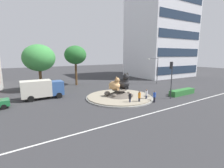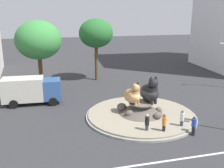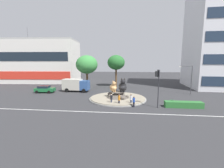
{
  "view_description": "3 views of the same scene",
  "coord_description": "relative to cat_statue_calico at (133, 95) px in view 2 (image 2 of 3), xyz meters",
  "views": [
    {
      "loc": [
        -14.66,
        -20.2,
        6.68
      ],
      "look_at": [
        -0.69,
        1.08,
        2.15
      ],
      "focal_mm": 26.07,
      "sensor_mm": 36.0,
      "label": 1
    },
    {
      "loc": [
        -8.25,
        -21.59,
        9.7
      ],
      "look_at": [
        -2.17,
        2.61,
        2.65
      ],
      "focal_mm": 41.49,
      "sensor_mm": 36.0,
      "label": 2
    },
    {
      "loc": [
        1.86,
        -27.15,
        6.78
      ],
      "look_at": [
        -1.13,
        0.57,
        2.73
      ],
      "focal_mm": 24.09,
      "sensor_mm": 36.0,
      "label": 3
    }
  ],
  "objects": [
    {
      "name": "ground_plane",
      "position": [
        0.82,
        -0.06,
        -2.19
      ],
      "size": [
        160.0,
        160.0,
        0.0
      ],
      "primitive_type": "plane",
      "color": "#333335"
    },
    {
      "name": "lane_centreline",
      "position": [
        0.82,
        -7.71,
        -2.18
      ],
      "size": [
        112.0,
        0.2,
        0.01
      ],
      "primitive_type": "cube",
      "color": "silver",
      "rests_on": "ground"
    },
    {
      "name": "roundabout_island",
      "position": [
        0.81,
        -0.05,
        -1.76
      ],
      "size": [
        10.46,
        10.46,
        1.4
      ],
      "color": "gray",
      "rests_on": "ground"
    },
    {
      "name": "cat_statue_calico",
      "position": [
        0.0,
        0.0,
        0.0
      ],
      "size": [
        1.86,
        2.4,
        2.15
      ],
      "rotation": [
        0.0,
        0.0,
        -1.13
      ],
      "color": "tan",
      "rests_on": "roundabout_island"
    },
    {
      "name": "cat_statue_black",
      "position": [
        1.72,
        0.02,
        0.18
      ],
      "size": [
        1.78,
        2.83,
        2.64
      ],
      "rotation": [
        0.0,
        0.0,
        -1.42
      ],
      "color": "black",
      "rests_on": "roundabout_island"
    },
    {
      "name": "broadleaf_tree_behind_island",
      "position": [
        -8.45,
        12.58,
        3.97
      ],
      "size": [
        5.8,
        5.8,
        8.65
      ],
      "color": "brown",
      "rests_on": "ground"
    },
    {
      "name": "second_tree_near_tower",
      "position": [
        -0.67,
        14.48,
        4.49
      ],
      "size": [
        4.77,
        4.77,
        8.76
      ],
      "color": "brown",
      "rests_on": "ground"
    },
    {
      "name": "pedestrian_white_shirt",
      "position": [
        3.2,
        -3.55,
        -1.27
      ],
      "size": [
        0.35,
        0.35,
        1.73
      ],
      "rotation": [
        0.0,
        0.0,
        5.11
      ],
      "color": "#33384C",
      "rests_on": "ground"
    },
    {
      "name": "pedestrian_black_shirt",
      "position": [
        0.04,
        -3.61,
        -1.28
      ],
      "size": [
        0.36,
        0.36,
        1.72
      ],
      "rotation": [
        0.0,
        0.0,
        1.73
      ],
      "color": "#33384C",
      "rests_on": "ground"
    },
    {
      "name": "pedestrian_orange_shirt",
      "position": [
        1.31,
        -4.09,
        -1.23
      ],
      "size": [
        0.35,
        0.35,
        1.79
      ],
      "rotation": [
        0.0,
        0.0,
        4.23
      ],
      "color": "black",
      "rests_on": "ground"
    },
    {
      "name": "pedestrian_blue_shirt",
      "position": [
        3.61,
        -4.75,
        -1.33
      ],
      "size": [
        0.39,
        0.39,
        1.64
      ],
      "rotation": [
        0.0,
        0.0,
        5.35
      ],
      "color": "black",
      "rests_on": "ground"
    },
    {
      "name": "delivery_box_truck",
      "position": [
        -9.38,
        6.16,
        -0.58
      ],
      "size": [
        6.16,
        2.75,
        2.91
      ],
      "rotation": [
        0.0,
        0.0,
        -0.05
      ],
      "color": "#335693",
      "rests_on": "ground"
    }
  ]
}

